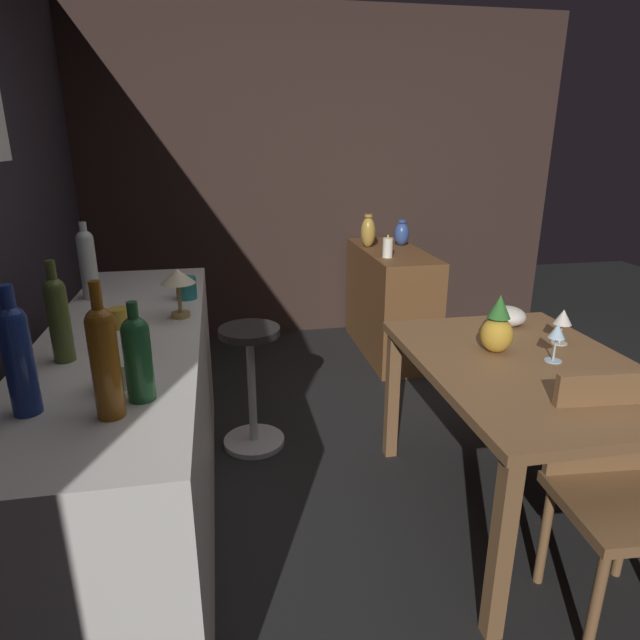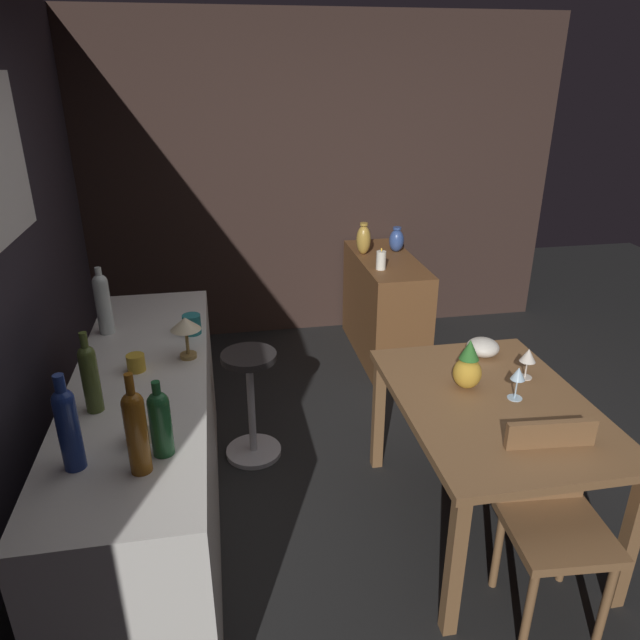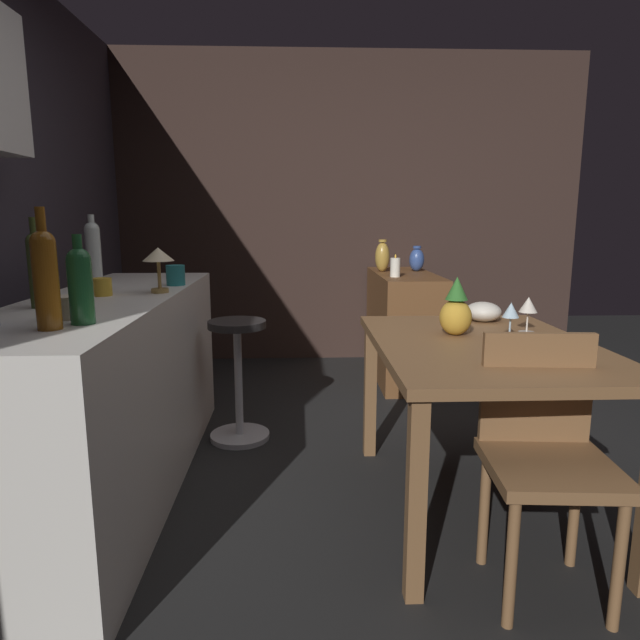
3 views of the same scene
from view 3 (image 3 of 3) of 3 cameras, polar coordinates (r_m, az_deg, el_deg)
name	(u,v)px [view 3 (image 3 of 3)]	position (r m, az deg, el deg)	size (l,w,h in m)	color
ground_plane	(417,495)	(2.67, 10.02, -17.38)	(9.00, 9.00, 0.00)	black
wall_side_right	(325,210)	(4.86, 0.49, 11.26)	(0.10, 4.40, 2.60)	#33231E
dining_table	(482,363)	(2.39, 16.43, -4.30)	(1.23, 0.88, 0.74)	brown
kitchen_counter	(110,395)	(2.70, -20.85, -7.24)	(2.10, 0.60, 0.90)	silver
sideboard_cabinet	(403,326)	(4.35, 8.61, -0.58)	(1.10, 0.44, 0.82)	brown
chair_near_window	(545,451)	(2.03, 22.21, -12.39)	(0.43, 0.43, 0.86)	brown
bar_stool	(238,377)	(3.13, -8.43, -5.83)	(0.34, 0.34, 0.69)	#262323
wine_glass_left	(528,306)	(2.60, 20.73, 1.37)	(0.08, 0.08, 0.16)	silver
wine_glass_right	(511,312)	(2.38, 19.12, 0.76)	(0.07, 0.07, 0.16)	silver
pineapple_centerpiece	(456,310)	(2.46, 13.87, 0.97)	(0.14, 0.14, 0.26)	gold
fruit_bowl	(483,312)	(2.83, 16.51, 0.83)	(0.17, 0.17, 0.10)	beige
wine_bottle_clear	(93,250)	(3.13, -22.40, 6.69)	(0.08, 0.08, 0.36)	silver
wine_bottle_amber	(46,275)	(1.90, -26.50, 4.17)	(0.07, 0.07, 0.38)	#8C5114
wine_bottle_olive	(37,266)	(2.39, -27.18, 4.96)	(0.07, 0.07, 0.35)	#475623
wine_bottle_green	(80,282)	(1.96, -23.54, 3.59)	(0.08, 0.08, 0.29)	#1E592D
cup_teal	(176,275)	(2.93, -14.70, 4.50)	(0.13, 0.09, 0.10)	teal
cup_cream	(68,307)	(2.09, -24.63, 1.20)	(0.13, 0.09, 0.08)	beige
cup_mustard	(103,287)	(2.65, -21.56, 3.21)	(0.12, 0.08, 0.08)	gold
counter_lamp	(158,258)	(2.66, -16.37, 6.17)	(0.14, 0.14, 0.21)	#A58447
pillar_candle_tall	(395,267)	(4.01, 7.78, 5.41)	(0.07, 0.07, 0.16)	white
vase_ceramic_blue	(417,259)	(4.46, 9.97, 6.19)	(0.12, 0.12, 0.20)	#334C8C
vase_brass	(382,256)	(4.39, 6.46, 6.54)	(0.11, 0.11, 0.25)	#B78C38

